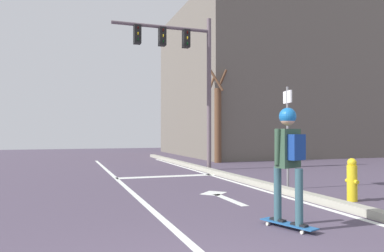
% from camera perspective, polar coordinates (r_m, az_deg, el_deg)
% --- Properties ---
extents(lane_line_center, '(0.12, 20.00, 0.01)m').
position_cam_1_polar(lane_line_center, '(8.69, -9.21, -10.03)').
color(lane_line_center, silver).
rests_on(lane_line_center, ground).
extents(lane_line_curbside, '(0.12, 20.00, 0.01)m').
position_cam_1_polar(lane_line_curbside, '(9.65, 8.69, -9.13)').
color(lane_line_curbside, silver).
rests_on(lane_line_curbside, ground).
extents(stop_bar, '(3.12, 0.40, 0.01)m').
position_cam_1_polar(stop_bar, '(11.66, -3.88, -7.72)').
color(stop_bar, silver).
rests_on(stop_bar, ground).
extents(lane_arrow_stem, '(0.16, 1.40, 0.01)m').
position_cam_1_polar(lane_arrow_stem, '(7.72, 5.77, -11.18)').
color(lane_arrow_stem, silver).
rests_on(lane_arrow_stem, ground).
extents(lane_arrow_head, '(0.71, 0.71, 0.01)m').
position_cam_1_polar(lane_arrow_head, '(8.49, 3.33, -10.26)').
color(lane_arrow_head, silver).
rests_on(lane_arrow_head, ground).
extents(curb_strip, '(0.24, 24.00, 0.14)m').
position_cam_1_polar(curb_strip, '(9.76, 10.00, -8.63)').
color(curb_strip, '#9E9C8C').
rests_on(curb_strip, ground).
extents(skateboard, '(0.47, 0.90, 0.08)m').
position_cam_1_polar(skateboard, '(5.63, 14.56, -14.38)').
color(skateboard, '#225895').
rests_on(skateboard, ground).
extents(skater, '(0.44, 0.61, 1.65)m').
position_cam_1_polar(skater, '(5.47, 14.65, -3.60)').
color(skater, '#31535D').
rests_on(skater, skateboard).
extents(traffic_signal_mast, '(3.64, 0.34, 5.57)m').
position_cam_1_polar(traffic_signal_mast, '(13.55, -1.35, 9.96)').
color(traffic_signal_mast, '#62525A').
rests_on(traffic_signal_mast, ground).
extents(street_sign_post, '(0.12, 0.44, 2.48)m').
position_cam_1_polar(street_sign_post, '(9.28, 14.48, 0.51)').
color(street_sign_post, slate).
rests_on(street_sign_post, ground).
extents(fire_hydrant, '(0.20, 0.30, 0.85)m').
position_cam_1_polar(fire_hydrant, '(8.12, 23.37, -7.59)').
color(fire_hydrant, yellow).
rests_on(fire_hydrant, ground).
extents(roadside_tree, '(0.96, 0.97, 4.28)m').
position_cam_1_polar(roadside_tree, '(16.92, 3.98, 0.83)').
color(roadside_tree, brown).
rests_on(roadside_tree, ground).
extents(building_block, '(11.16, 10.26, 8.83)m').
position_cam_1_polar(building_block, '(24.35, 11.19, 6.20)').
color(building_block, '#645D54').
rests_on(building_block, ground).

